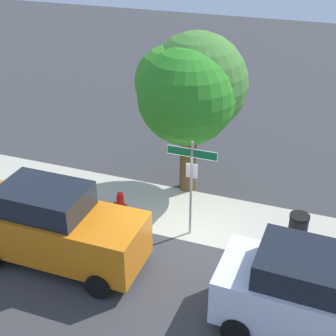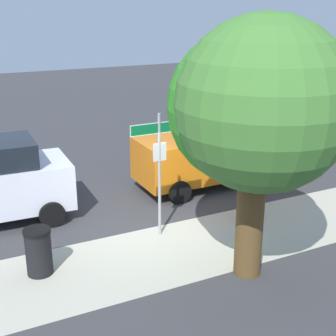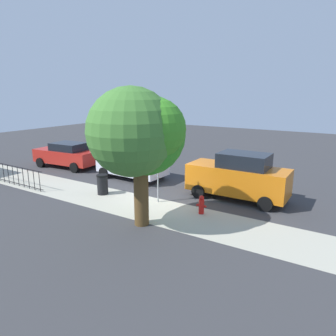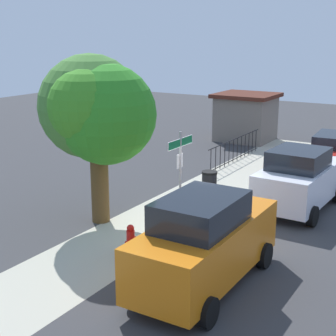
{
  "view_description": "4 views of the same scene",
  "coord_description": "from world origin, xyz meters",
  "px_view_note": "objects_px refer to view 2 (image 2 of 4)",
  "views": [
    {
      "loc": [
        3.11,
        -10.29,
        8.38
      ],
      "look_at": [
        -0.9,
        0.7,
        1.83
      ],
      "focal_mm": 51.25,
      "sensor_mm": 36.0,
      "label": 1
    },
    {
      "loc": [
        4.34,
        9.75,
        5.2
      ],
      "look_at": [
        -0.12,
        0.83,
        1.79
      ],
      "focal_mm": 51.71,
      "sensor_mm": 36.0,
      "label": 2
    },
    {
      "loc": [
        -7.61,
        11.47,
        4.89
      ],
      "look_at": [
        -1.03,
        1.01,
        1.84
      ],
      "focal_mm": 33.19,
      "sensor_mm": 36.0,
      "label": 3
    },
    {
      "loc": [
        -12.67,
        -6.78,
        5.67
      ],
      "look_at": [
        0.15,
        0.98,
        1.69
      ],
      "focal_mm": 54.72,
      "sensor_mm": 36.0,
      "label": 4
    }
  ],
  "objects_px": {
    "fire_hydrant": "(245,205)",
    "shade_tree": "(259,105)",
    "trash_bin": "(39,251)",
    "street_sign": "(159,153)",
    "car_orange": "(214,150)"
  },
  "relations": [
    {
      "from": "fire_hydrant",
      "to": "car_orange",
      "type": "bearing_deg",
      "value": -104.0
    },
    {
      "from": "street_sign",
      "to": "trash_bin",
      "type": "xyz_separation_m",
      "value": [
        2.93,
        0.5,
        -1.53
      ]
    },
    {
      "from": "car_orange",
      "to": "trash_bin",
      "type": "distance_m",
      "value": 6.51
    },
    {
      "from": "fire_hydrant",
      "to": "trash_bin",
      "type": "distance_m",
      "value": 5.22
    },
    {
      "from": "street_sign",
      "to": "car_orange",
      "type": "distance_m",
      "value": 3.83
    },
    {
      "from": "shade_tree",
      "to": "street_sign",
      "type": "bearing_deg",
      "value": -69.84
    },
    {
      "from": "shade_tree",
      "to": "car_orange",
      "type": "xyz_separation_m",
      "value": [
        -2.03,
        -4.69,
        -2.38
      ]
    },
    {
      "from": "shade_tree",
      "to": "trash_bin",
      "type": "relative_size",
      "value": 5.2
    },
    {
      "from": "fire_hydrant",
      "to": "trash_bin",
      "type": "xyz_separation_m",
      "value": [
        5.21,
        0.3,
        0.11
      ]
    },
    {
      "from": "street_sign",
      "to": "fire_hydrant",
      "type": "distance_m",
      "value": 2.81
    },
    {
      "from": "fire_hydrant",
      "to": "shade_tree",
      "type": "bearing_deg",
      "value": 57.05
    },
    {
      "from": "street_sign",
      "to": "trash_bin",
      "type": "bearing_deg",
      "value": 9.66
    },
    {
      "from": "fire_hydrant",
      "to": "trash_bin",
      "type": "bearing_deg",
      "value": 3.3
    },
    {
      "from": "fire_hydrant",
      "to": "trash_bin",
      "type": "relative_size",
      "value": 0.8
    },
    {
      "from": "shade_tree",
      "to": "car_orange",
      "type": "bearing_deg",
      "value": -113.46
    }
  ]
}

